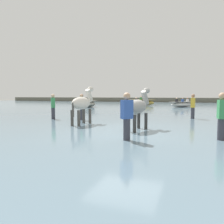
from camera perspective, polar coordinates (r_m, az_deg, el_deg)
ground_plane at (r=7.87m, az=3.65°, el=-6.94°), size 120.00×120.00×0.00m
water_surface at (r=17.58m, az=13.15°, el=-0.34°), size 90.00×90.00×0.26m
horse_lead_grey at (r=8.02m, az=6.85°, el=1.14°), size 0.75×1.71×1.85m
horse_trailing_pinto at (r=9.60m, az=-7.92°, el=2.05°), size 0.53×1.80×1.96m
boat_distant_east at (r=28.34m, az=7.80°, el=2.52°), size 3.80×2.28×1.23m
boat_mid_channel at (r=24.92m, az=-6.31°, el=2.27°), size 3.30×3.52×1.22m
boat_mid_outer at (r=22.52m, az=6.60°, el=1.90°), size 1.48×3.02×1.11m
boat_distant_west at (r=25.48m, az=18.11°, el=1.97°), size 2.93×2.94×1.06m
person_spectator_far at (r=6.94m, az=27.03°, el=-1.69°), size 0.24×0.34×1.63m
person_onlooker_right at (r=12.73m, az=20.63°, el=1.06°), size 0.24×0.35×1.63m
person_wading_mid at (r=12.23m, az=-15.35°, el=1.06°), size 0.36×0.37×1.63m
person_wading_close at (r=6.18m, az=3.95°, el=-1.91°), size 0.36×0.37×1.63m
person_onlooker_left at (r=11.38m, az=-8.03°, el=0.94°), size 0.26×0.35×1.63m
far_shoreline at (r=43.83m, az=17.61°, el=2.90°), size 80.00×2.40×1.12m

